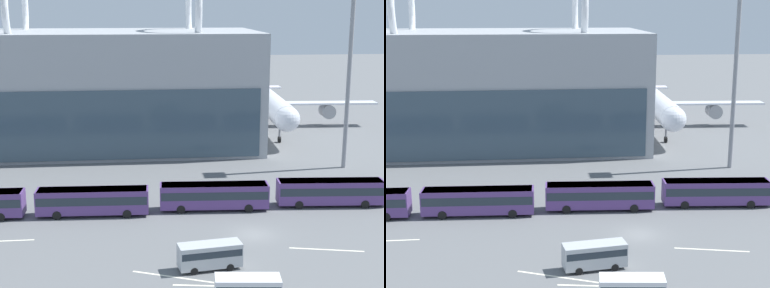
# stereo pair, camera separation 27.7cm
# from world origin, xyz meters

# --- Properties ---
(ground_plane) EXTENTS (440.00, 440.00, 0.00)m
(ground_plane) POSITION_xyz_m (0.00, 0.00, 0.00)
(ground_plane) COLOR slate
(airliner_at_gate_near) EXTENTS (44.75, 41.28, 12.87)m
(airliner_at_gate_near) POSITION_xyz_m (-36.39, 51.11, 5.01)
(airliner_at_gate_near) COLOR silver
(airliner_at_gate_near) RESTS_ON ground_plane
(airliner_at_gate_far) EXTENTS (44.21, 41.97, 13.54)m
(airliner_at_gate_far) POSITION_xyz_m (13.69, 55.10, 5.26)
(airliner_at_gate_far) COLOR silver
(airliner_at_gate_far) RESTS_ON ground_plane
(shuttle_bus_2) EXTENTS (12.90, 3.05, 3.17)m
(shuttle_bus_2) POSITION_xyz_m (-17.34, 7.58, 1.87)
(shuttle_bus_2) COLOR #56387A
(shuttle_bus_2) RESTS_ON ground_plane
(shuttle_bus_3) EXTENTS (12.92, 3.19, 3.17)m
(shuttle_bus_3) POSITION_xyz_m (-3.14, 8.11, 1.87)
(shuttle_bus_3) COLOR #56387A
(shuttle_bus_3) RESTS_ON ground_plane
(shuttle_bus_4) EXTENTS (12.96, 3.43, 3.17)m
(shuttle_bus_4) POSITION_xyz_m (11.05, 8.24, 1.87)
(shuttle_bus_4) COLOR #56387A
(shuttle_bus_4) RESTS_ON ground_plane
(service_van_foreground) EXTENTS (6.06, 2.72, 2.49)m
(service_van_foreground) POSITION_xyz_m (-5.70, -7.79, 1.46)
(service_van_foreground) COLOR #B2B7BC
(service_van_foreground) RESTS_ON ground_plane
(floodlight_mast) EXTENTS (2.78, 2.78, 27.92)m
(floodlight_mast) POSITION_xyz_m (18.68, 24.61, 18.10)
(floodlight_mast) COLOR gray
(floodlight_mast) RESTS_ON ground_plane
(lane_stripe_0) EXTENTS (8.04, 1.48, 0.01)m
(lane_stripe_0) POSITION_xyz_m (-5.32, -11.28, 0.00)
(lane_stripe_0) COLOR silver
(lane_stripe_0) RESTS_ON ground_plane
(lane_stripe_1) EXTENTS (9.64, 4.23, 0.01)m
(lane_stripe_1) POSITION_xyz_m (-8.01, -9.62, 0.00)
(lane_stripe_1) COLOR silver
(lane_stripe_1) RESTS_ON ground_plane
(lane_stripe_3) EXTENTS (7.24, 1.86, 0.01)m
(lane_stripe_3) POSITION_xyz_m (6.46, -4.64, 0.00)
(lane_stripe_3) COLOR silver
(lane_stripe_3) RESTS_ON ground_plane
(lane_stripe_4) EXTENTS (6.13, 0.30, 0.01)m
(lane_stripe_4) POSITION_xyz_m (-26.05, 0.78, 0.00)
(lane_stripe_4) COLOR silver
(lane_stripe_4) RESTS_ON ground_plane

